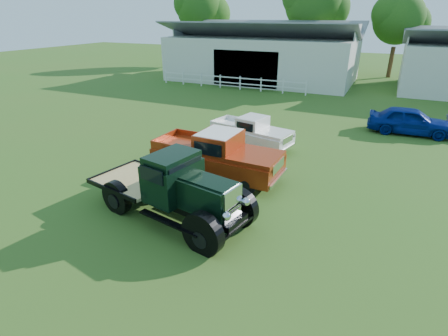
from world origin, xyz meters
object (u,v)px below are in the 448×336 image
at_px(red_pickup, 217,155).
at_px(white_pickup, 251,132).
at_px(vintage_flatbed, 171,186).
at_px(misc_car_blue, 410,121).

relative_size(red_pickup, white_pickup, 1.28).
distance_m(red_pickup, white_pickup, 3.98).
bearing_deg(vintage_flatbed, white_pickup, 101.08).
relative_size(vintage_flatbed, red_pickup, 1.05).
distance_m(red_pickup, misc_car_blue, 12.36).
xyz_separation_m(red_pickup, misc_car_blue, (7.39, 9.91, -0.25)).
bearing_deg(vintage_flatbed, misc_car_blue, 71.92).
bearing_deg(white_pickup, red_pickup, -78.20).
xyz_separation_m(red_pickup, white_pickup, (-0.01, 3.97, -0.21)).
distance_m(vintage_flatbed, misc_car_blue, 15.26).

